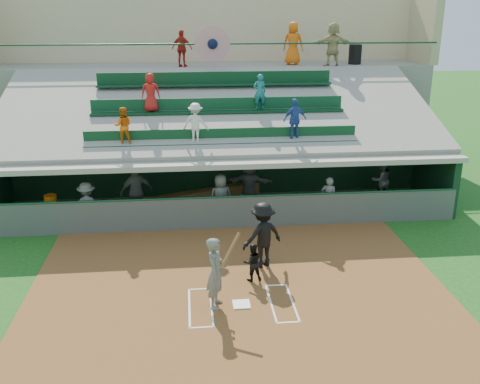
{
  "coord_description": "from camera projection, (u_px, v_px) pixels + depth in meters",
  "views": [
    {
      "loc": [
        -1.22,
        -11.66,
        7.07
      ],
      "look_at": [
        0.32,
        3.5,
        1.8
      ],
      "focal_mm": 40.0,
      "sensor_mm": 36.0,
      "label": 1
    }
  ],
  "objects": [
    {
      "name": "dirt_slab",
      "position": [
        239.0,
        295.0,
        13.86
      ],
      "size": [
        11.0,
        9.0,
        0.02
      ],
      "primitive_type": "cube",
      "color": "brown",
      "rests_on": "ground"
    },
    {
      "name": "catcher",
      "position": [
        252.0,
        262.0,
        14.44
      ],
      "size": [
        0.57,
        0.47,
        1.06
      ],
      "primitive_type": "imported",
      "rotation": [
        0.0,
        0.0,
        3.28
      ],
      "color": "black",
      "rests_on": "dirt_slab"
    },
    {
      "name": "grandstand",
      "position": [
        216.0,
        128.0,
        22.53
      ],
      "size": [
        20.4,
        10.4,
        7.8
      ],
      "color": "#525752",
      "rests_on": "ground"
    },
    {
      "name": "concourse_staff_b",
      "position": [
        293.0,
        43.0,
        24.11
      ],
      "size": [
        1.07,
        0.87,
        1.88
      ],
      "primitive_type": "imported",
      "rotation": [
        0.0,
        0.0,
        2.81
      ],
      "color": "#EC5C0D",
      "rests_on": "concourse_slab"
    },
    {
      "name": "home_umpire",
      "position": [
        263.0,
        235.0,
        15.13
      ],
      "size": [
        1.42,
        1.16,
        1.91
      ],
      "primitive_type": "imported",
      "rotation": [
        0.0,
        0.0,
        3.57
      ],
      "color": "black",
      "rests_on": "dirt_slab"
    },
    {
      "name": "dugout_player_b",
      "position": [
        136.0,
        192.0,
        18.56
      ],
      "size": [
        1.24,
        0.85,
        1.95
      ],
      "primitive_type": "imported",
      "rotation": [
        0.0,
        0.0,
        3.5
      ],
      "color": "#525550",
      "rests_on": "dugout_floor"
    },
    {
      "name": "dugout_player_e",
      "position": [
        328.0,
        198.0,
        18.53
      ],
      "size": [
        0.65,
        0.54,
        1.54
      ],
      "primitive_type": "imported",
      "rotation": [
        0.0,
        0.0,
        2.8
      ],
      "color": "#5D605B",
      "rests_on": "dugout_floor"
    },
    {
      "name": "concourse_slab",
      "position": [
        212.0,
        114.0,
        25.33
      ],
      "size": [
        20.0,
        3.0,
        4.6
      ],
      "primitive_type": "cube",
      "color": "gray",
      "rests_on": "ground"
    },
    {
      "name": "dugout_player_a",
      "position": [
        87.0,
        205.0,
        17.76
      ],
      "size": [
        1.08,
        0.67,
        1.6
      ],
      "primitive_type": "imported",
      "rotation": [
        0.0,
        0.0,
        3.22
      ],
      "color": "#52534F",
      "rests_on": "dugout_floor"
    },
    {
      "name": "trash_bin",
      "position": [
        355.0,
        54.0,
        24.51
      ],
      "size": [
        0.59,
        0.59,
        0.88
      ],
      "primitive_type": "cylinder",
      "color": "black",
      "rests_on": "concourse_slab"
    },
    {
      "name": "water_cooler",
      "position": [
        51.0,
        201.0,
        18.0
      ],
      "size": [
        0.41,
        0.41,
        0.41
      ],
      "primitive_type": "cylinder",
      "color": "#D0620C",
      "rests_on": "white_table"
    },
    {
      "name": "dugout_player_f",
      "position": [
        381.0,
        180.0,
        20.35
      ],
      "size": [
        0.91,
        0.77,
        1.64
      ],
      "primitive_type": "imported",
      "rotation": [
        0.0,
        0.0,
        3.35
      ],
      "color": "#535651",
      "rests_on": "dugout_floor"
    },
    {
      "name": "dugout_floor",
      "position": [
        223.0,
        209.0,
        19.73
      ],
      "size": [
        16.0,
        3.5,
        0.04
      ],
      "primitive_type": "cube",
      "color": "gray",
      "rests_on": "ground"
    },
    {
      "name": "ground",
      "position": [
        241.0,
        305.0,
        13.39
      ],
      "size": [
        100.0,
        100.0,
        0.0
      ],
      "primitive_type": "plane",
      "color": "#174A14",
      "rests_on": "ground"
    },
    {
      "name": "concourse_staff_c",
      "position": [
        333.0,
        44.0,
        23.49
      ],
      "size": [
        1.77,
        0.65,
        1.88
      ],
      "primitive_type": "imported",
      "rotation": [
        0.0,
        0.0,
        3.2
      ],
      "color": "tan",
      "rests_on": "concourse_slab"
    },
    {
      "name": "batter_at_plate",
      "position": [
        216.0,
        273.0,
        13.04
      ],
      "size": [
        0.93,
        0.8,
        1.95
      ],
      "color": "#555752",
      "rests_on": "dirt_slab"
    },
    {
      "name": "dugout_player_c",
      "position": [
        221.0,
        198.0,
        18.41
      ],
      "size": [
        0.89,
        0.66,
        1.67
      ],
      "primitive_type": "imported",
      "rotation": [
        0.0,
        0.0,
        3.32
      ],
      "color": "#545651",
      "rests_on": "dugout_floor"
    },
    {
      "name": "dugout_bench",
      "position": [
        220.0,
        193.0,
        20.78
      ],
      "size": [
        13.46,
        5.83,
        0.43
      ],
      "primitive_type": "cube",
      "rotation": [
        0.0,
        0.0,
        0.39
      ],
      "color": "olive",
      "rests_on": "dugout_floor"
    },
    {
      "name": "dugout_player_d",
      "position": [
        249.0,
        184.0,
        19.61
      ],
      "size": [
        1.77,
        0.9,
        1.82
      ],
      "primitive_type": "imported",
      "rotation": [
        0.0,
        0.0,
        2.92
      ],
      "color": "#51534E",
      "rests_on": "dugout_floor"
    },
    {
      "name": "home_plate",
      "position": [
        241.0,
        304.0,
        13.38
      ],
      "size": [
        0.43,
        0.43,
        0.03
      ],
      "primitive_type": "cube",
      "color": "white",
      "rests_on": "dirt_slab"
    },
    {
      "name": "concourse_staff_a",
      "position": [
        182.0,
        49.0,
        23.25
      ],
      "size": [
        1.0,
        0.69,
        1.57
      ],
      "primitive_type": "imported",
      "rotation": [
        0.0,
        0.0,
        2.77
      ],
      "color": "#AA1B13",
      "rests_on": "concourse_slab"
    },
    {
      "name": "batters_box_chalk",
      "position": [
        241.0,
        305.0,
        13.38
      ],
      "size": [
        2.65,
        1.85,
        0.01
      ],
      "color": "silver",
      "rests_on": "dirt_slab"
    },
    {
      "name": "white_table",
      "position": [
        51.0,
        215.0,
        18.21
      ],
      "size": [
        0.84,
        0.69,
        0.66
      ],
      "primitive_type": "cube",
      "rotation": [
        0.0,
        0.0,
        -0.18
      ],
      "color": "silver",
      "rests_on": "dugout_floor"
    }
  ]
}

